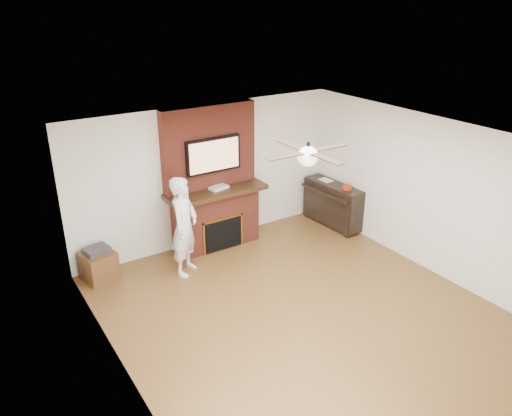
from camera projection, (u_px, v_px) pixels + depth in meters
room_shell at (305, 234)px, 6.61m from camera, size 5.36×5.86×2.86m
fireplace at (214, 192)px, 8.67m from camera, size 1.78×0.64×2.50m
tv at (213, 155)px, 8.36m from camera, size 1.00×0.08×0.60m
ceiling_fan at (308, 156)px, 6.18m from camera, size 1.21×1.21×0.31m
person at (184, 226)px, 7.82m from camera, size 0.71×0.69×1.63m
side_table at (99, 264)px, 7.86m from camera, size 0.56×0.56×0.54m
piano at (333, 203)px, 9.61m from camera, size 0.55×1.31×0.94m
cable_box at (219, 187)px, 8.58m from camera, size 0.36×0.26×0.05m
candle_orange at (216, 245)px, 8.86m from camera, size 0.07×0.07×0.12m
candle_green at (224, 244)px, 8.95m from camera, size 0.07×0.07×0.08m
candle_cream at (221, 244)px, 8.91m from camera, size 0.07×0.07×0.11m
candle_blue at (227, 244)px, 8.95m from camera, size 0.06×0.06×0.08m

